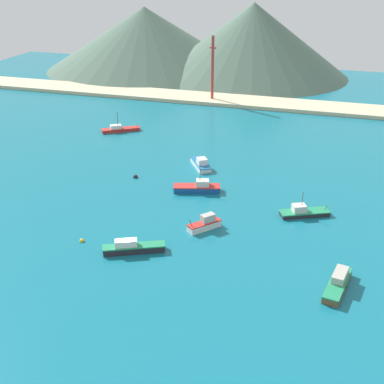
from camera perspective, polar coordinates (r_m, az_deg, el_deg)
ground at (r=116.62m, az=-1.27°, el=0.76°), size 260.00×280.00×0.50m
fishing_boat_0 at (r=84.36m, az=15.80°, el=-9.63°), size 4.22×10.15×2.44m
fishing_boat_1 at (r=112.59m, az=0.64°, el=0.50°), size 10.57×5.64×6.35m
fishing_boat_2 at (r=125.53m, az=0.99°, el=3.13°), size 7.23×9.11×2.61m
fishing_boat_4 at (r=90.84m, az=-6.59°, el=-6.09°), size 10.72×6.61×2.45m
fishing_boat_5 at (r=153.17m, az=-7.97°, el=6.89°), size 10.66×8.26×5.87m
fishing_boat_6 at (r=97.45m, az=1.45°, el=-3.53°), size 5.85×6.44×2.87m
fishing_boat_7 at (r=104.74m, az=12.17°, el=-2.16°), size 10.09×6.89×5.16m
buoy_0 at (r=95.80m, az=-12.04°, el=-5.28°), size 0.82×0.82×0.82m
buoy_1 at (r=120.60m, az=-6.26°, el=1.69°), size 1.09×1.09×1.09m
beach_strip at (r=182.43m, az=6.01°, el=9.89°), size 247.00×14.06×1.20m
hill_west at (r=238.20m, az=-5.20°, el=16.54°), size 87.42×87.42×26.46m
hill_central at (r=224.74m, az=6.73°, el=16.35°), size 80.44×80.44×29.33m
radio_tower at (r=181.11m, az=2.28°, el=13.42°), size 2.25×1.80×22.48m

